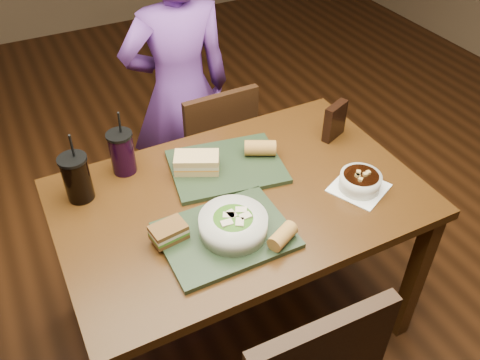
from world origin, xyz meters
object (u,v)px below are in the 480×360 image
Objects in this scene: tray_far at (227,167)px; soup_bowl at (360,181)px; chair_far at (215,152)px; cup_cola at (77,178)px; sandwich_near at (169,232)px; baguette_near at (283,236)px; salad_bowl at (233,224)px; baguette_far at (260,148)px; tray_near at (226,235)px; sandwich_far at (197,163)px; dining_table at (240,213)px; chip_bag at (335,121)px; diner at (180,93)px; cup_berry at (122,152)px.

tray_far is 0.50m from soup_bowl.
cup_cola is (-0.70, -0.38, 0.38)m from chair_far.
sandwich_near and baguette_near have the same top height.
tray_far is 0.36m from salad_bowl.
baguette_far is at bearing -7.30° from cup_cola.
tray_near is at bearing 165.11° from salad_bowl.
cup_cola reaches higher than tray_near.
baguette_far is (-0.01, -0.47, 0.34)m from chair_far.
chair_far is 0.62m from sandwich_far.
soup_bowl is at bearing -40.43° from tray_far.
sandwich_far reaches higher than dining_table.
dining_table is 6.90× the size of sandwich_far.
dining_table is at bearing -25.78° from cup_cola.
chip_bag is (0.82, 0.25, 0.03)m from sandwich_near.
dining_table is 0.19m from tray_far.
diner is 0.79m from chip_bag.
chip_bag is at bearing 40.82° from baguette_near.
baguette_near is (0.32, -0.18, -0.00)m from sandwich_near.
sandwich_near is 0.44× the size of cup_cola.
cup_berry reaches higher than salad_bowl.
chip_bag is at bearing 25.99° from tray_near.
dining_table is at bearing 50.27° from tray_near.
sandwich_near is 0.55m from baguette_far.
chip_bag is at bearing -55.46° from chair_far.
baguette_near reaches higher than tray_far.
cup_berry is (-0.51, -0.30, 0.37)m from chair_far.
chip_bag is (1.02, -0.10, -0.01)m from cup_cola.
baguette_far is 0.44× the size of cup_cola.
cup_berry is (-0.34, 0.61, 0.04)m from baguette_near.
diner reaches higher than cup_berry.
diner is 3.47× the size of tray_far.
salad_bowl is at bearing -66.51° from cup_berry.
diner is 0.65m from tray_far.
tray_near is 0.54m from soup_bowl.
chip_bag is at bearing -1.07° from tray_far.
salad_bowl is 0.70m from chip_bag.
chair_far is 4.43× the size of sandwich_far.
sandwich_far is at bearing 167.64° from tray_far.
salad_bowl is (-0.11, -0.17, 0.15)m from dining_table.
chip_bag is at bearing 71.68° from soup_bowl.
cup_cola is (-0.38, 0.41, 0.08)m from tray_near.
cup_cola is 1.03m from chip_bag.
sandwich_far is at bearing 81.99° from tray_near.
cup_cola reaches higher than baguette_far.
diner is at bearing 49.40° from cup_berry.
diner is 0.83m from cup_cola.
cup_berry is (-0.50, 0.16, 0.04)m from baguette_far.
sandwich_near is at bearing -141.90° from tray_far.
dining_table is 5.79× the size of salad_bowl.
chip_bag is at bearing 16.45° from dining_table.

